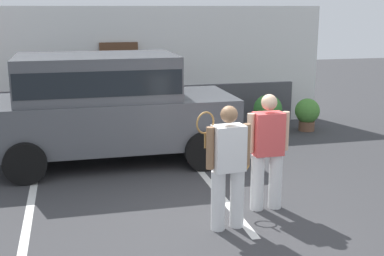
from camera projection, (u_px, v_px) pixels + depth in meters
The scene contains 9 objects.
ground_plane at pixel (215, 220), 7.08m from camera, with size 40.00×40.00×0.00m, color #38383A.
parking_stripe_0 at pixel (32, 198), 7.91m from camera, with size 0.12×4.40×0.01m, color silver.
parking_stripe_1 at pixel (210, 183), 8.58m from camera, with size 0.12×4.40×0.01m, color silver.
house_frontage at pixel (147, 71), 12.33m from camera, with size 8.87×0.40×2.93m.
parked_suv at pixel (106, 103), 9.52m from camera, with size 4.61×2.18×2.05m.
tennis_player_man at pixel (228, 166), 6.64m from camera, with size 0.76×0.31×1.68m.
tennis_player_woman at pixel (267, 151), 7.30m from camera, with size 0.89×0.27×1.71m.
potted_plant_by_porch at pixel (268, 111), 11.98m from camera, with size 0.68×0.68×0.89m.
potted_plant_secondary at pixel (307, 113), 12.13m from camera, with size 0.59×0.59×0.78m.
Camera 1 is at (-1.87, -6.32, 2.90)m, focal length 47.43 mm.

